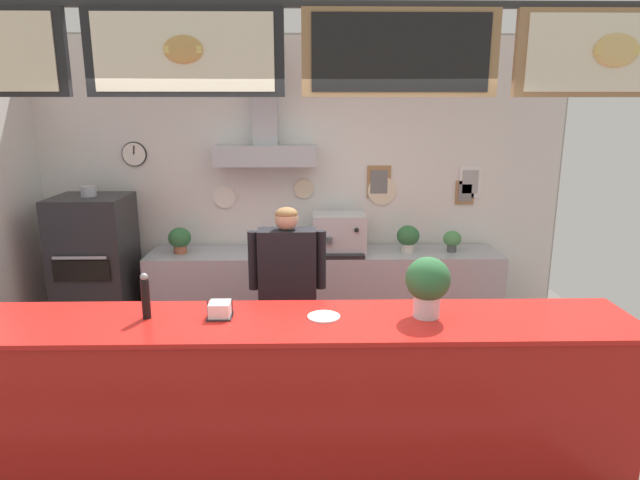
# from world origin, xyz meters

# --- Properties ---
(ground_plane) EXTENTS (6.53, 6.53, 0.00)m
(ground_plane) POSITION_xyz_m (0.00, 0.00, 0.00)
(ground_plane) COLOR #514C47
(back_wall_assembly) EXTENTS (5.44, 2.51, 3.04)m
(back_wall_assembly) POSITION_xyz_m (-0.02, 2.07, 1.62)
(back_wall_assembly) COLOR #9E9E99
(back_wall_assembly) RESTS_ON ground_plane
(service_counter) EXTENTS (4.24, 0.70, 1.06)m
(service_counter) POSITION_xyz_m (0.00, -0.33, 0.53)
(service_counter) COLOR red
(service_counter) RESTS_ON ground_plane
(back_prep_counter) EXTENTS (3.53, 0.60, 0.92)m
(back_prep_counter) POSITION_xyz_m (0.24, 1.83, 0.45)
(back_prep_counter) COLOR #A3A5AD
(back_prep_counter) RESTS_ON ground_plane
(pizza_oven) EXTENTS (0.69, 0.69, 1.61)m
(pizza_oven) POSITION_xyz_m (-2.00, 1.68, 0.76)
(pizza_oven) COLOR #232326
(pizza_oven) RESTS_ON ground_plane
(shop_worker) EXTENTS (0.62, 0.23, 1.58)m
(shop_worker) POSITION_xyz_m (-0.09, 0.69, 0.84)
(shop_worker) COLOR #232328
(shop_worker) RESTS_ON ground_plane
(espresso_machine) EXTENTS (0.52, 0.47, 0.39)m
(espresso_machine) POSITION_xyz_m (0.39, 1.80, 1.11)
(espresso_machine) COLOR #B7BABF
(espresso_machine) RESTS_ON back_prep_counter
(potted_rosemary) EXTENTS (0.22, 0.22, 0.26)m
(potted_rosemary) POSITION_xyz_m (-1.20, 1.81, 1.06)
(potted_rosemary) COLOR #9E563D
(potted_rosemary) RESTS_ON back_prep_counter
(potted_basil) EXTENTS (0.21, 0.21, 0.23)m
(potted_basil) POSITION_xyz_m (0.07, 1.85, 1.04)
(potted_basil) COLOR #9E563D
(potted_basil) RESTS_ON back_prep_counter
(potted_sage) EXTENTS (0.18, 0.18, 0.21)m
(potted_sage) POSITION_xyz_m (1.53, 1.82, 1.04)
(potted_sage) COLOR #4C4C51
(potted_sage) RESTS_ON back_prep_counter
(potted_thyme) EXTENTS (0.23, 0.23, 0.27)m
(potted_thyme) POSITION_xyz_m (1.08, 1.81, 1.07)
(potted_thyme) COLOR beige
(potted_thyme) RESTS_ON back_prep_counter
(basil_vase) EXTENTS (0.28, 0.28, 0.38)m
(basil_vase) POSITION_xyz_m (0.82, -0.29, 1.27)
(basil_vase) COLOR silver
(basil_vase) RESTS_ON service_counter
(condiment_plate) EXTENTS (0.20, 0.20, 0.01)m
(condiment_plate) POSITION_xyz_m (0.18, -0.30, 1.07)
(condiment_plate) COLOR white
(condiment_plate) RESTS_ON service_counter
(napkin_holder) EXTENTS (0.16, 0.15, 0.11)m
(napkin_holder) POSITION_xyz_m (-0.47, -0.28, 1.11)
(napkin_holder) COLOR #262628
(napkin_holder) RESTS_ON service_counter
(pepper_grinder) EXTENTS (0.05, 0.05, 0.29)m
(pepper_grinder) POSITION_xyz_m (-0.92, -0.28, 1.21)
(pepper_grinder) COLOR black
(pepper_grinder) RESTS_ON service_counter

